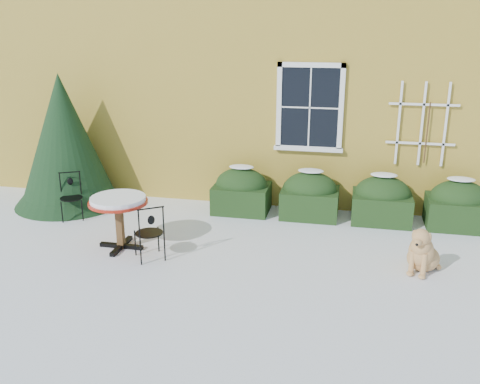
% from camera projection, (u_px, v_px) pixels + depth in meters
% --- Properties ---
extents(ground, '(80.00, 80.00, 0.00)m').
position_uv_depth(ground, '(226.00, 270.00, 7.88)').
color(ground, white).
rests_on(ground, ground).
extents(house, '(12.40, 8.40, 6.40)m').
position_uv_depth(house, '(290.00, 32.00, 13.39)').
color(house, gold).
rests_on(house, ground).
extents(hedge_row, '(4.95, 0.80, 0.91)m').
position_uv_depth(hedge_row, '(345.00, 198.00, 9.80)').
color(hedge_row, black).
rests_on(hedge_row, ground).
extents(evergreen_shrub, '(2.12, 2.12, 2.57)m').
position_uv_depth(evergreen_shrub, '(66.00, 153.00, 10.45)').
color(evergreen_shrub, black).
rests_on(evergreen_shrub, ground).
extents(bistro_table, '(0.94, 0.94, 0.87)m').
position_uv_depth(bistro_table, '(118.00, 206.00, 8.43)').
color(bistro_table, black).
rests_on(bistro_table, ground).
extents(patio_chair_near, '(0.55, 0.55, 0.89)m').
position_uv_depth(patio_chair_near, '(150.00, 232.00, 8.12)').
color(patio_chair_near, black).
rests_on(patio_chair_near, ground).
extents(patio_chair_far, '(0.51, 0.51, 0.85)m').
position_uv_depth(patio_chair_far, '(71.00, 196.00, 9.84)').
color(patio_chair_far, black).
rests_on(patio_chair_far, ground).
extents(dog, '(0.62, 0.79, 0.74)m').
position_uv_depth(dog, '(422.00, 253.00, 7.75)').
color(dog, tan).
rests_on(dog, ground).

